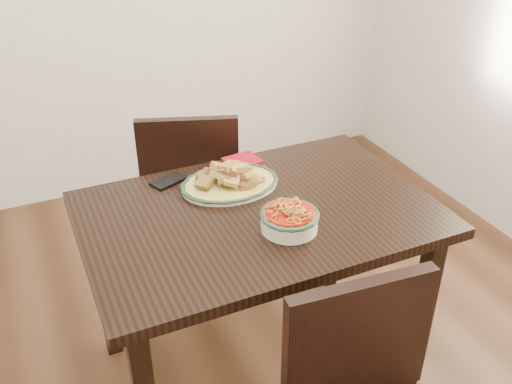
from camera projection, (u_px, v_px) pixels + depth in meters
name	position (u px, v px, depth m)	size (l,w,h in m)	color
floor	(236.00, 382.00, 2.27)	(3.50, 3.50, 0.00)	#3C2313
dining_table	(258.00, 233.00, 2.02)	(1.21, 0.80, 0.75)	black
chair_far	(192.00, 188.00, 2.59)	(0.53, 0.53, 0.89)	black
fish_plate	(230.00, 176.00, 2.09)	(0.36, 0.28, 0.11)	beige
noodle_bowl	(289.00, 218.00, 1.85)	(0.20, 0.20, 0.08)	white
smartphone	(169.00, 181.00, 2.13)	(0.13, 0.07, 0.01)	black
napkin	(242.00, 161.00, 2.27)	(0.13, 0.11, 0.01)	maroon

